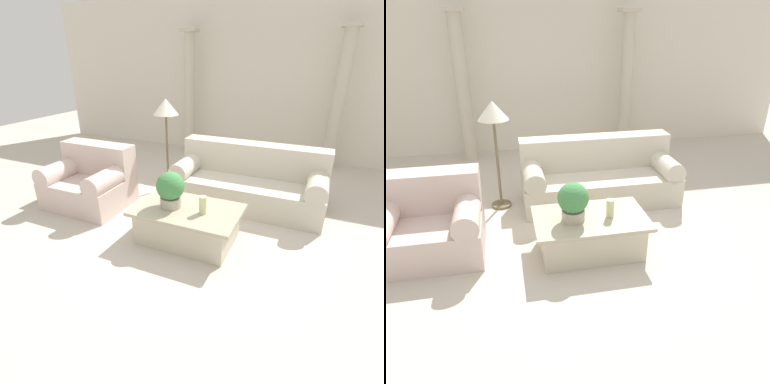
{
  "view_description": "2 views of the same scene",
  "coord_description": "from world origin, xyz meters",
  "views": [
    {
      "loc": [
        1.37,
        -3.14,
        2.03
      ],
      "look_at": [
        0.05,
        -0.12,
        0.53
      ],
      "focal_mm": 28.0,
      "sensor_mm": 36.0,
      "label": 1
    },
    {
      "loc": [
        -0.76,
        -3.8,
        2.39
      ],
      "look_at": [
        0.02,
        -0.03,
        0.58
      ],
      "focal_mm": 35.0,
      "sensor_mm": 36.0,
      "label": 2
    }
  ],
  "objects": [
    {
      "name": "potted_plant",
      "position": [
        -0.11,
        -0.39,
        0.65
      ],
      "size": [
        0.33,
        0.33,
        0.43
      ],
      "color": "#B2A893",
      "rests_on": "coffee_table"
    },
    {
      "name": "floor_lamp",
      "position": [
        -0.86,
        0.96,
        1.23
      ],
      "size": [
        0.39,
        0.39,
        1.45
      ],
      "color": "brown",
      "rests_on": "ground_plane"
    },
    {
      "name": "column_left",
      "position": [
        -1.37,
        2.99,
        1.29
      ],
      "size": [
        0.33,
        0.33,
        2.53
      ],
      "color": "beige",
      "rests_on": "ground_plane"
    },
    {
      "name": "sofa_long",
      "position": [
        0.51,
        0.92,
        0.35
      ],
      "size": [
        2.14,
        0.89,
        0.87
      ],
      "color": "beige",
      "rests_on": "ground_plane"
    },
    {
      "name": "ground_plane",
      "position": [
        0.0,
        0.0,
        0.0
      ],
      "size": [
        16.0,
        16.0,
        0.0
      ],
      "primitive_type": "plane",
      "color": "beige"
    },
    {
      "name": "wall_back",
      "position": [
        0.0,
        3.42,
        1.6
      ],
      "size": [
        10.0,
        0.06,
        3.2
      ],
      "color": "silver",
      "rests_on": "ground_plane"
    },
    {
      "name": "column_right",
      "position": [
        1.55,
        2.99,
        1.29
      ],
      "size": [
        0.33,
        0.33,
        2.53
      ],
      "color": "beige",
      "rests_on": "ground_plane"
    },
    {
      "name": "coffee_table",
      "position": [
        0.09,
        -0.35,
        0.22
      ],
      "size": [
        1.23,
        0.78,
        0.43
      ],
      "color": "beige",
      "rests_on": "ground_plane"
    },
    {
      "name": "pillar_candle",
      "position": [
        0.3,
        -0.39,
        0.53
      ],
      "size": [
        0.08,
        0.08,
        0.21
      ],
      "color": "beige",
      "rests_on": "coffee_table"
    },
    {
      "name": "loveseat",
      "position": [
        -1.63,
        -0.01,
        0.36
      ],
      "size": [
        1.13,
        0.89,
        0.87
      ],
      "color": "beige",
      "rests_on": "ground_plane"
    }
  ]
}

